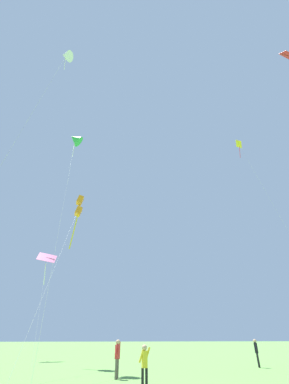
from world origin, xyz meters
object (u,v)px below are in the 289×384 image
object	(u,v)px
kite_pink_low	(46,263)
person_in_blue_jacket	(256,350)
kite_white_distant	(66,56)
kite_orange_box	(79,207)
person_in_red_shirt	(145,363)
kite_yellow_diamond	(244,154)
person_foreground_watcher	(117,355)
kite_green_small	(75,139)

from	to	relation	value
kite_pink_low	person_in_blue_jacket	bearing A→B (deg)	-30.85
kite_white_distant	kite_orange_box	bearing A→B (deg)	75.60
person_in_red_shirt	person_in_blue_jacket	world-z (taller)	person_in_blue_jacket
person_in_red_shirt	person_in_blue_jacket	xyz separation A→B (m)	(9.59, 8.22, 0.11)
person_in_red_shirt	kite_yellow_diamond	bearing A→B (deg)	40.53
kite_white_distant	kite_orange_box	xyz separation A→B (m)	(2.17, 8.46, -11.73)
kite_yellow_diamond	person_in_blue_jacket	world-z (taller)	kite_yellow_diamond
kite_orange_box	person_in_red_shirt	world-z (taller)	kite_orange_box
kite_white_distant	kite_orange_box	size ratio (longest dim) A/B	1.76
kite_pink_low	kite_white_distant	world-z (taller)	kite_white_distant
kite_pink_low	kite_white_distant	distance (m)	21.89
person_foreground_watcher	kite_orange_box	bearing A→B (deg)	115.07
kite_yellow_diamond	person_foreground_watcher	world-z (taller)	kite_yellow_diamond
person_foreground_watcher	person_in_blue_jacket	bearing A→B (deg)	22.78
kite_green_small	person_in_red_shirt	distance (m)	23.91
kite_yellow_diamond	kite_white_distant	bearing A→B (deg)	-156.55
kite_white_distant	person_in_red_shirt	bearing A→B (deg)	-28.89
person_in_blue_jacket	kite_orange_box	bearing A→B (deg)	164.17
kite_yellow_diamond	kite_white_distant	xyz separation A→B (m)	(-23.15, -10.04, 1.09)
kite_pink_low	kite_green_small	size ratio (longest dim) A/B	0.48
kite_green_small	kite_white_distant	world-z (taller)	kite_white_distant
kite_green_small	kite_pink_low	bearing A→B (deg)	105.78
kite_green_small	person_in_blue_jacket	distance (m)	25.70
kite_yellow_diamond	person_foreground_watcher	distance (m)	30.33
person_in_red_shirt	kite_orange_box	bearing A→B (deg)	111.17
kite_yellow_diamond	kite_pink_low	bearing A→B (deg)	168.42
kite_green_small	kite_orange_box	bearing A→B (deg)	42.70
kite_yellow_diamond	person_in_blue_jacket	size ratio (longest dim) A/B	15.08
kite_orange_box	person_foreground_watcher	distance (m)	15.48
kite_pink_low	person_in_red_shirt	distance (m)	22.24
kite_yellow_diamond	kite_white_distant	size ratio (longest dim) A/B	1.03
kite_white_distant	kite_green_small	bearing A→B (deg)	83.15
kite_pink_low	person_foreground_watcher	distance (m)	18.70
person_foreground_watcher	person_in_red_shirt	bearing A→B (deg)	-78.09
kite_white_distant	person_foreground_watcher	size ratio (longest dim) A/B	14.75
kite_pink_low	person_in_red_shirt	size ratio (longest dim) A/B	6.72
kite_orange_box	person_in_red_shirt	distance (m)	18.14
kite_orange_box	person_in_blue_jacket	xyz separation A→B (m)	(14.34, -4.07, -12.36)
kite_yellow_diamond	person_foreground_watcher	xyz separation A→B (m)	(-17.03, -10.01, -23.01)
person_foreground_watcher	person_in_blue_jacket	world-z (taller)	person_in_blue_jacket
kite_green_small	person_foreground_watcher	distance (m)	22.08
kite_yellow_diamond	kite_orange_box	xyz separation A→B (m)	(-20.98, -1.58, -10.64)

